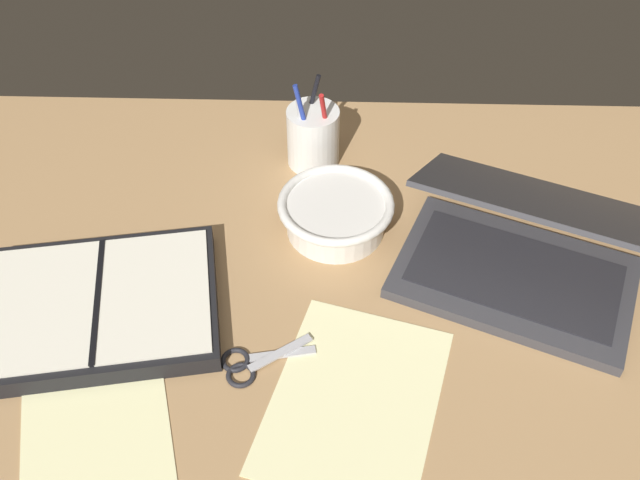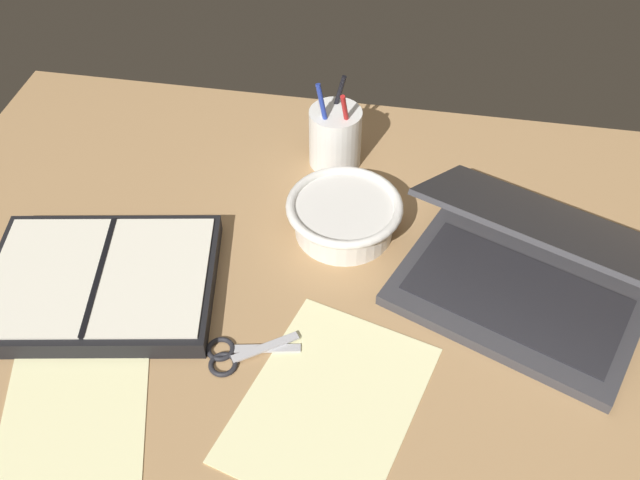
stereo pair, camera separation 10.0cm
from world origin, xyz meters
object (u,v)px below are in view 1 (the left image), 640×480
at_px(planner, 100,306).
at_px(scissors, 248,364).
at_px(pen_cup, 313,137).
at_px(bowl, 336,213).
at_px(laptop, 522,250).

distance_m(planner, scissors, 0.23).
xyz_separation_m(pen_cup, scissors, (-0.07, -0.42, -0.05)).
relative_size(bowl, scissors, 1.42).
height_order(laptop, pen_cup, same).
height_order(bowl, pen_cup, pen_cup).
relative_size(bowl, pen_cup, 1.09).
distance_m(bowl, pen_cup, 0.17).
height_order(pen_cup, scissors, pen_cup).
xyz_separation_m(laptop, pen_cup, (-0.31, 0.25, 0.01)).
xyz_separation_m(planner, scissors, (0.21, -0.08, -0.01)).
bearing_deg(bowl, scissors, -113.23).
xyz_separation_m(laptop, planner, (-0.59, -0.09, -0.03)).
relative_size(laptop, planner, 1.13).
relative_size(pen_cup, scissors, 1.30).
bearing_deg(laptop, bowl, -174.73).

